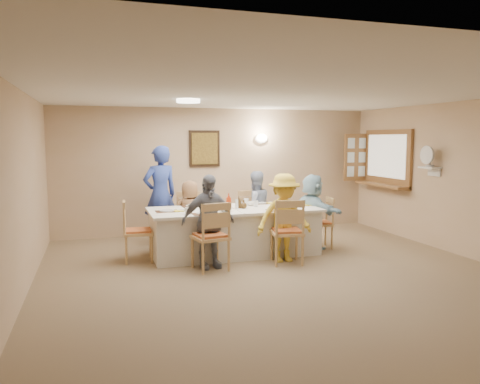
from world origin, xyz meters
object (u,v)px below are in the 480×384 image
object	(u,v)px
chair_back_right	(253,216)
chair_front_left	(210,235)
dining_table	(234,231)
diner_front_left	(208,221)
desk_fan	(429,159)
chair_back_left	(189,219)
diner_right_end	(313,211)
diner_front_right	(284,218)
chair_left_end	(138,231)
caregiver	(160,195)
serving_hatch	(387,159)
chair_front_right	(287,231)
diner_back_right	(255,207)
chair_right_end	(319,222)
condiment_ketchup	(229,201)
diner_back_left	(190,214)

from	to	relation	value
chair_back_right	chair_front_left	size ratio (longest dim) A/B	0.93
dining_table	diner_front_left	world-z (taller)	diner_front_left
desk_fan	chair_back_left	bearing A→B (deg)	161.24
chair_back_left	chair_front_left	distance (m)	1.60
diner_front_left	diner_right_end	world-z (taller)	diner_front_left
chair_back_right	diner_front_right	xyz separation A→B (m)	(0.00, -1.48, 0.21)
dining_table	diner_front_right	distance (m)	0.96
chair_front_left	chair_left_end	size ratio (longest dim) A/B	1.06
chair_left_end	caregiver	bearing A→B (deg)	-19.59
dining_table	desk_fan	bearing A→B (deg)	-9.17
serving_hatch	chair_front_right	distance (m)	3.42
desk_fan	chair_front_left	xyz separation A→B (m)	(-3.94, -0.26, -1.04)
diner_back_right	chair_right_end	bearing A→B (deg)	137.03
diner_back_right	chair_left_end	bearing A→B (deg)	10.18
dining_table	chair_front_right	size ratio (longest dim) A/B	2.75
chair_back_right	diner_right_end	distance (m)	1.16
serving_hatch	chair_right_end	size ratio (longest dim) A/B	1.69
desk_fan	chair_left_end	bearing A→B (deg)	173.71
chair_front_right	diner_right_end	xyz separation A→B (m)	(0.82, 0.80, 0.14)
chair_back_left	diner_front_right	size ratio (longest dim) A/B	0.70
serving_hatch	diner_right_end	xyz separation A→B (m)	(-2.03, -0.81, -0.85)
dining_table	chair_right_end	size ratio (longest dim) A/B	3.12
chair_back_left	chair_left_end	bearing A→B (deg)	-131.49
chair_front_left	diner_right_end	world-z (taller)	diner_right_end
diner_right_end	diner_back_right	bearing A→B (deg)	40.70
diner_front_right	condiment_ketchup	size ratio (longest dim) A/B	5.45
serving_hatch	chair_front_right	xyz separation A→B (m)	(-2.85, -1.61, -1.00)
chair_back_left	condiment_ketchup	size ratio (longest dim) A/B	3.82
condiment_ketchup	diner_back_left	bearing A→B (deg)	127.60
desk_fan	diner_front_right	xyz separation A→B (m)	(-2.74, -0.14, -0.87)
chair_left_end	dining_table	bearing A→B (deg)	-86.09
chair_back_left	caregiver	size ratio (longest dim) A/B	0.54
serving_hatch	caregiver	size ratio (longest dim) A/B	0.84
chair_left_end	diner_right_end	size ratio (longest dim) A/B	0.74
chair_right_end	diner_front_left	bearing A→B (deg)	-62.64
desk_fan	diner_front_left	distance (m)	4.04
diner_back_right	diner_front_left	world-z (taller)	diner_front_left
chair_front_left	chair_right_end	distance (m)	2.29
dining_table	chair_back_left	size ratio (longest dim) A/B	2.88
dining_table	chair_back_left	world-z (taller)	chair_back_left
condiment_ketchup	diner_front_left	bearing A→B (deg)	-126.40
chair_back_left	chair_front_right	xyz separation A→B (m)	(1.20, -1.60, 0.02)
chair_front_left	chair_front_right	xyz separation A→B (m)	(1.20, 0.00, -0.00)
serving_hatch	diner_front_left	distance (m)	4.39
chair_front_right	diner_right_end	distance (m)	1.15
diner_right_end	chair_front_left	bearing A→B (deg)	101.97
diner_back_left	caregiver	world-z (taller)	caregiver
diner_front_left	diner_front_right	distance (m)	1.20
serving_hatch	diner_back_right	bearing A→B (deg)	-177.38
chair_right_end	diner_back_right	distance (m)	1.19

